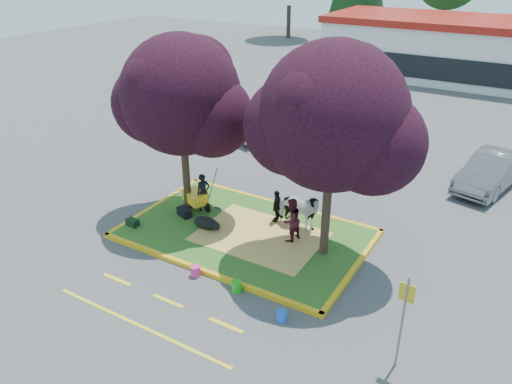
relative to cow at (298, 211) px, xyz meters
The scene contains 31 objects.
ground 2.06m from the cow, 142.66° to the right, with size 90.00×90.00×0.00m, color #424244.
median_island 2.03m from the cow, 142.66° to the right, with size 8.00×5.00×0.15m, color #25561B.
curb_near 4.07m from the cow, 111.77° to the right, with size 8.30×0.16×0.15m, color gold.
curb_far 2.22m from the cow, 135.63° to the left, with size 8.30×0.16×0.15m, color gold.
curb_left 5.73m from the cow, 168.51° to the right, with size 0.16×5.30×0.15m, color gold.
curb_right 2.94m from the cow, 23.51° to the right, with size 0.16×5.30×0.15m, color gold.
straw_bedding 1.60m from the cow, 127.96° to the right, with size 4.20×3.00×0.01m, color #E8B65F.
tree_purple_left 5.56m from the cow, behind, with size 5.06×4.20×6.51m.
tree_purple_right 4.07m from the cow, 33.42° to the right, with size 5.30×4.40×6.82m.
fire_lane_stripe_a 6.43m from the cow, 123.15° to the right, with size 1.10×0.12×0.01m, color yellow.
fire_lane_stripe_b 5.60m from the cow, 105.54° to the right, with size 1.10×0.12×0.01m, color yellow.
fire_lane_stripe_c 5.43m from the cow, 84.45° to the right, with size 1.10×0.12×0.01m, color yellow.
fire_lane_long 6.75m from the cow, 102.78° to the right, with size 6.00×0.10×0.01m, color yellow.
retail_building 26.89m from the cow, 88.89° to the left, with size 20.40×8.40×4.40m.
cow is the anchor object (origin of this frame).
calf 3.28m from the cow, 150.09° to the right, with size 0.97×0.55×0.42m, color black.
handler 3.73m from the cow, behind, with size 0.53×0.35×1.44m, color black.
visitor_a 0.81m from the cow, 80.34° to the right, with size 0.76×0.59×1.56m, color #46141D.
visitor_b 0.92m from the cow, behind, with size 0.72×0.30×1.22m, color black.
wheelbarrow 4.07m from the cow, behind, with size 1.81×0.97×0.69m.
gear_bag_dark 4.27m from the cow, 162.08° to the right, with size 0.59×0.32×0.30m, color black.
gear_bag_green 5.93m from the cow, 151.51° to the right, with size 0.45×0.28×0.24m, color black.
sign_post 6.60m from the cow, 42.18° to the right, with size 0.37×0.06×2.60m.
bucket_green 3.99m from the cow, 90.41° to the right, with size 0.31×0.31×0.34m, color green.
bucket_pink 4.28m from the cow, 111.36° to the right, with size 0.32×0.32×0.34m, color #DD3178.
bucket_blue 4.77m from the cow, 68.63° to the right, with size 0.29×0.29×0.31m, color blue.
car_black 12.58m from the cow, 139.43° to the left, with size 1.78×4.43×1.51m, color black.
car_silver 9.49m from the cow, 125.26° to the left, with size 1.32×3.77×1.24m, color gray.
car_red 6.84m from the cow, 101.39° to the left, with size 2.09×4.52×1.26m, color #A7150D.
car_white 7.68m from the cow, 88.12° to the left, with size 1.96×4.82×1.40m, color silver.
car_grey 9.13m from the cow, 54.68° to the left, with size 1.57×4.51×1.49m, color #56585E.
Camera 1 is at (8.03, -12.74, 9.18)m, focal length 35.00 mm.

